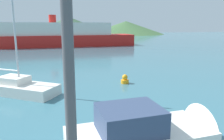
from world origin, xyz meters
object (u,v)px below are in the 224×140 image
streetlamp (68,46)px  ferry_distant (53,36)px  buoy_marker (125,80)px  sailboat_inner (14,86)px  motorboat_near (154,135)px

streetlamp → ferry_distant: bearing=89.2°
streetlamp → buoy_marker: streetlamp is taller
sailboat_inner → buoy_marker: (8.19, 0.30, -0.19)m
streetlamp → buoy_marker: bearing=68.4°
streetlamp → motorboat_near: (3.46, 4.66, -3.89)m
motorboat_near → streetlamp: bearing=-128.1°
streetlamp → sailboat_inner: 14.40m
streetlamp → ferry_distant: 47.17m
buoy_marker → motorboat_near: bearing=-102.4°
sailboat_inner → buoy_marker: size_ratio=13.52×
buoy_marker → streetlamp: bearing=-111.6°
motorboat_near → ferry_distant: ferry_distant is taller
sailboat_inner → buoy_marker: bearing=38.5°
streetlamp → ferry_distant: size_ratio=0.17×
streetlamp → sailboat_inner: sailboat_inner is taller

